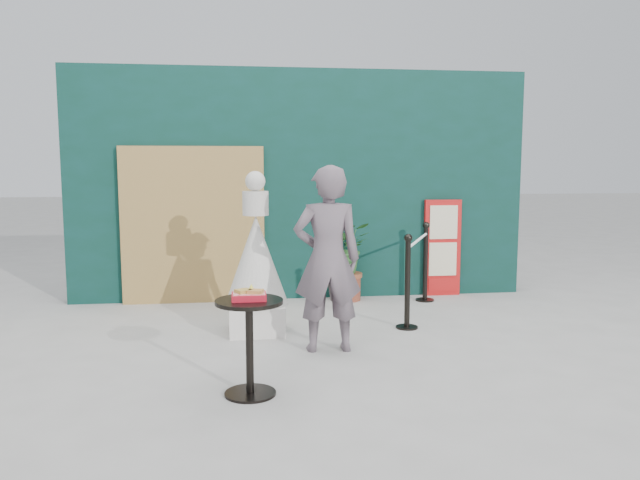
% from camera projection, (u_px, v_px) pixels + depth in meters
% --- Properties ---
extents(ground, '(60.00, 60.00, 0.00)m').
position_uv_depth(ground, '(338.00, 372.00, 5.34)').
color(ground, '#ADAAA5').
rests_on(ground, ground).
extents(back_wall, '(6.00, 0.30, 3.00)m').
position_uv_depth(back_wall, '(301.00, 185.00, 8.26)').
color(back_wall, '#0A3026').
rests_on(back_wall, ground).
extents(bamboo_fence, '(1.80, 0.08, 2.00)m').
position_uv_depth(bamboo_fence, '(193.00, 225.00, 7.93)').
color(bamboo_fence, tan).
rests_on(bamboo_fence, ground).
extents(woman, '(0.65, 0.43, 1.77)m').
position_uv_depth(woman, '(327.00, 259.00, 5.88)').
color(woman, '#66585F').
rests_on(woman, ground).
extents(menu_board, '(0.50, 0.07, 1.30)m').
position_uv_depth(menu_board, '(442.00, 248.00, 8.42)').
color(menu_board, red).
rests_on(menu_board, ground).
extents(statue, '(0.67, 0.67, 1.70)m').
position_uv_depth(statue, '(256.00, 268.00, 6.53)').
color(statue, silver).
rests_on(statue, ground).
extents(cafe_table, '(0.52, 0.52, 0.75)m').
position_uv_depth(cafe_table, '(249.00, 332.00, 4.77)').
color(cafe_table, black).
rests_on(cafe_table, ground).
extents(food_basket, '(0.26, 0.19, 0.11)m').
position_uv_depth(food_basket, '(249.00, 295.00, 4.74)').
color(food_basket, red).
rests_on(food_basket, cafe_table).
extents(planter, '(0.61, 0.53, 1.04)m').
position_uv_depth(planter, '(347.00, 255.00, 8.12)').
color(planter, brown).
rests_on(planter, ground).
extents(stanchion_barrier, '(0.84, 1.54, 1.03)m').
position_uv_depth(stanchion_barrier, '(417.00, 272.00, 7.41)').
color(stanchion_barrier, black).
rests_on(stanchion_barrier, ground).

